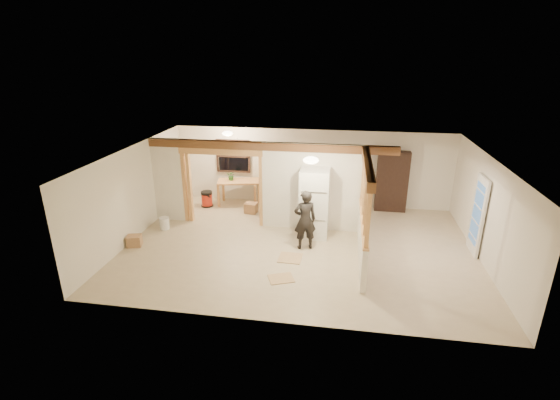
% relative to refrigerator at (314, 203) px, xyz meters
% --- Properties ---
extents(floor, '(9.00, 6.50, 0.01)m').
position_rel_refrigerator_xyz_m(floor, '(-0.32, -0.76, -0.96)').
color(floor, '#C7B394').
rests_on(floor, ground).
extents(ceiling, '(9.00, 6.50, 0.01)m').
position_rel_refrigerator_xyz_m(ceiling, '(-0.32, -0.76, 1.55)').
color(ceiling, white).
extents(wall_back, '(9.00, 0.01, 2.50)m').
position_rel_refrigerator_xyz_m(wall_back, '(-0.32, 2.49, 0.30)').
color(wall_back, silver).
rests_on(wall_back, floor).
extents(wall_front, '(9.00, 0.01, 2.50)m').
position_rel_refrigerator_xyz_m(wall_front, '(-0.32, -4.01, 0.30)').
color(wall_front, silver).
rests_on(wall_front, floor).
extents(wall_left, '(0.01, 6.50, 2.50)m').
position_rel_refrigerator_xyz_m(wall_left, '(-4.82, -0.76, 0.30)').
color(wall_left, silver).
rests_on(wall_left, floor).
extents(wall_right, '(0.01, 6.50, 2.50)m').
position_rel_refrigerator_xyz_m(wall_right, '(4.18, -0.76, 0.30)').
color(wall_right, silver).
rests_on(wall_right, floor).
extents(partition_left_stub, '(0.90, 0.12, 2.50)m').
position_rel_refrigerator_xyz_m(partition_left_stub, '(-4.37, 0.44, 0.30)').
color(partition_left_stub, white).
rests_on(partition_left_stub, floor).
extents(partition_center, '(2.80, 0.12, 2.50)m').
position_rel_refrigerator_xyz_m(partition_center, '(-0.12, 0.44, 0.30)').
color(partition_center, white).
rests_on(partition_center, floor).
extents(doorway_frame, '(2.46, 0.14, 2.20)m').
position_rel_refrigerator_xyz_m(doorway_frame, '(-2.72, 0.44, 0.15)').
color(doorway_frame, tan).
rests_on(doorway_frame, floor).
extents(header_beam_back, '(7.00, 0.18, 0.22)m').
position_rel_refrigerator_xyz_m(header_beam_back, '(-1.32, 0.44, 1.43)').
color(header_beam_back, brown).
rests_on(header_beam_back, ceiling).
extents(header_beam_right, '(0.18, 3.30, 0.22)m').
position_rel_refrigerator_xyz_m(header_beam_right, '(1.28, -1.16, 1.43)').
color(header_beam_right, brown).
rests_on(header_beam_right, ceiling).
extents(pony_wall, '(0.12, 3.20, 1.00)m').
position_rel_refrigerator_xyz_m(pony_wall, '(1.28, -1.16, -0.45)').
color(pony_wall, white).
rests_on(pony_wall, floor).
extents(stud_partition, '(0.14, 3.20, 1.32)m').
position_rel_refrigerator_xyz_m(stud_partition, '(1.28, -1.16, 0.71)').
color(stud_partition, tan).
rests_on(stud_partition, pony_wall).
extents(window_back, '(1.12, 0.10, 1.10)m').
position_rel_refrigerator_xyz_m(window_back, '(-2.92, 2.41, 0.60)').
color(window_back, black).
rests_on(window_back, wall_back).
extents(french_door, '(0.12, 0.86, 2.00)m').
position_rel_refrigerator_xyz_m(french_door, '(4.10, -0.36, 0.05)').
color(french_door, white).
rests_on(french_door, floor).
extents(ceiling_dome_main, '(0.36, 0.36, 0.16)m').
position_rel_refrigerator_xyz_m(ceiling_dome_main, '(-0.02, -1.26, 1.53)').
color(ceiling_dome_main, '#FFEABF').
rests_on(ceiling_dome_main, ceiling).
extents(ceiling_dome_util, '(0.32, 0.32, 0.14)m').
position_rel_refrigerator_xyz_m(ceiling_dome_util, '(-2.82, 1.54, 1.53)').
color(ceiling_dome_util, '#FFEABF').
rests_on(ceiling_dome_util, ceiling).
extents(hanging_bulb, '(0.07, 0.07, 0.07)m').
position_rel_refrigerator_xyz_m(hanging_bulb, '(-2.32, 0.84, 1.23)').
color(hanging_bulb, '#FFD88C').
rests_on(hanging_bulb, ceiling).
extents(refrigerator, '(0.78, 0.76, 1.90)m').
position_rel_refrigerator_xyz_m(refrigerator, '(0.00, 0.00, 0.00)').
color(refrigerator, white).
rests_on(refrigerator, floor).
extents(woman, '(0.67, 0.54, 1.58)m').
position_rel_refrigerator_xyz_m(woman, '(-0.16, -0.84, -0.16)').
color(woman, black).
rests_on(woman, floor).
extents(work_table, '(1.46, 0.94, 0.85)m').
position_rel_refrigerator_xyz_m(work_table, '(-2.65, 1.97, -0.53)').
color(work_table, tan).
rests_on(work_table, floor).
extents(potted_plant, '(0.28, 0.25, 0.31)m').
position_rel_refrigerator_xyz_m(potted_plant, '(-2.88, 1.96, 0.05)').
color(potted_plant, '#2A672E').
rests_on(potted_plant, work_table).
extents(shop_vac, '(0.42, 0.42, 0.53)m').
position_rel_refrigerator_xyz_m(shop_vac, '(-3.66, 1.65, -0.69)').
color(shop_vac, '#AC2314').
rests_on(shop_vac, floor).
extents(bookshelf, '(0.97, 0.32, 1.95)m').
position_rel_refrigerator_xyz_m(bookshelf, '(2.27, 2.26, 0.02)').
color(bookshelf, black).
rests_on(bookshelf, floor).
extents(bucket, '(0.34, 0.34, 0.35)m').
position_rel_refrigerator_xyz_m(bucket, '(-4.28, -0.28, -0.78)').
color(bucket, silver).
rests_on(bucket, floor).
extents(box_util_a, '(0.42, 0.37, 0.32)m').
position_rel_refrigerator_xyz_m(box_util_a, '(-2.09, 1.34, -0.79)').
color(box_util_a, '#AD7E53').
rests_on(box_util_a, floor).
extents(box_util_b, '(0.44, 0.44, 0.31)m').
position_rel_refrigerator_xyz_m(box_util_b, '(-4.32, 1.16, -0.79)').
color(box_util_b, '#AD7E53').
rests_on(box_util_b, floor).
extents(box_front, '(0.42, 0.38, 0.29)m').
position_rel_refrigerator_xyz_m(box_front, '(-4.61, -1.44, -0.80)').
color(box_front, '#AD7E53').
rests_on(box_front, floor).
extents(floor_panel_near, '(0.58, 0.58, 0.02)m').
position_rel_refrigerator_xyz_m(floor_panel_near, '(-0.45, -1.46, -0.94)').
color(floor_panel_near, tan).
rests_on(floor_panel_near, floor).
extents(floor_panel_far, '(0.68, 0.62, 0.02)m').
position_rel_refrigerator_xyz_m(floor_panel_far, '(-0.53, -2.45, -0.94)').
color(floor_panel_far, tan).
rests_on(floor_panel_far, floor).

